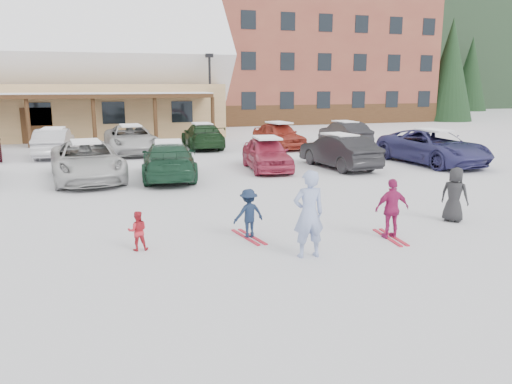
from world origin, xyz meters
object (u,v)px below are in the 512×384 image
object	(u,v)px
parked_car_9	(54,143)
parked_car_13	(345,133)
parked_car_3	(169,160)
parked_car_10	(131,139)
lamp_post	(210,90)
parked_car_6	(433,147)
child_magenta	(392,209)
day_lodge	(10,79)
toddler_red	(138,231)
parked_car_5	(339,151)
alpine_hotel	(279,32)
parked_car_2	(87,161)
parked_car_4	(267,154)
adult_skier	(309,214)
child_navy	(249,214)
parked_car_12	(279,135)
bystander_dark	(455,195)
parked_car_11	(202,136)

from	to	relation	value
parked_car_9	parked_car_13	xyz separation A→B (m)	(16.21, -0.08, -0.00)
parked_car_3	parked_car_13	xyz separation A→B (m)	(11.48, 7.59, -0.01)
parked_car_10	parked_car_13	distance (m)	12.42
lamp_post	parked_car_6	size ratio (longest dim) A/B	0.99
child_magenta	day_lodge	bearing A→B (deg)	-62.14
toddler_red	parked_car_5	xyz separation A→B (m)	(9.28, 8.74, 0.29)
alpine_hotel	parked_car_2	world-z (taller)	alpine_hotel
day_lodge	parked_car_3	bearing A→B (deg)	-66.86
parked_car_4	parked_car_9	xyz separation A→B (m)	(-8.99, 6.93, 0.02)
adult_skier	child_navy	distance (m)	1.90
parked_car_10	parked_car_13	xyz separation A→B (m)	(12.42, -0.25, -0.03)
lamp_post	parked_car_12	xyz separation A→B (m)	(2.50, -6.80, -2.45)
bystander_dark	parked_car_10	bearing A→B (deg)	-10.30
toddler_red	adult_skier	bearing A→B (deg)	159.50
adult_skier	parked_car_10	bearing A→B (deg)	-80.49
parked_car_4	parked_car_6	world-z (taller)	parked_car_6
toddler_red	parked_car_13	bearing A→B (deg)	-126.29
toddler_red	parked_car_9	distance (m)	16.39
bystander_dark	parked_car_6	world-z (taller)	parked_car_6
adult_skier	parked_car_9	bearing A→B (deg)	-68.87
parked_car_11	parked_car_13	distance (m)	8.47
lamp_post	parked_car_5	world-z (taller)	lamp_post
lamp_post	adult_skier	size ratio (longest dim) A/B	2.96
parked_car_3	parked_car_9	distance (m)	9.01
parked_car_5	parked_car_6	size ratio (longest dim) A/B	0.79
parked_car_12	lamp_post	bearing A→B (deg)	102.76
alpine_hotel	lamp_post	bearing A→B (deg)	-124.75
child_magenta	lamp_post	bearing A→B (deg)	-87.13
toddler_red	parked_car_4	size ratio (longest dim) A/B	0.22
parked_car_3	parked_car_5	world-z (taller)	parked_car_5
bystander_dark	parked_car_5	size ratio (longest dim) A/B	0.33
adult_skier	parked_car_10	world-z (taller)	adult_skier
adult_skier	toddler_red	xyz separation A→B (m)	(-3.43, 1.52, -0.50)
parked_car_5	parked_car_12	distance (m)	7.22
parked_car_5	parked_car_12	size ratio (longest dim) A/B	1.03
alpine_hotel	parked_car_10	xyz separation A→B (m)	(-16.03, -21.35, -7.89)
bystander_dark	parked_car_11	world-z (taller)	bystander_dark
day_lodge	parked_car_6	world-z (taller)	day_lodge
parked_car_4	parked_car_12	size ratio (longest dim) A/B	0.95
parked_car_6	parked_car_12	distance (m)	8.91
alpine_hotel	lamp_post	distance (m)	18.92
toddler_red	parked_car_3	distance (m)	8.65
lamp_post	parked_car_11	world-z (taller)	lamp_post
parked_car_5	parked_car_13	world-z (taller)	parked_car_5
parked_car_5	parked_car_2	bearing A→B (deg)	-8.08
toddler_red	parked_car_12	bearing A→B (deg)	-116.30
toddler_red	parked_car_11	xyz separation A→B (m)	(4.92, 17.28, 0.26)
child_navy	parked_car_3	distance (m)	8.33
alpine_hotel	parked_car_10	distance (m)	27.83
alpine_hotel	parked_car_10	bearing A→B (deg)	-126.91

